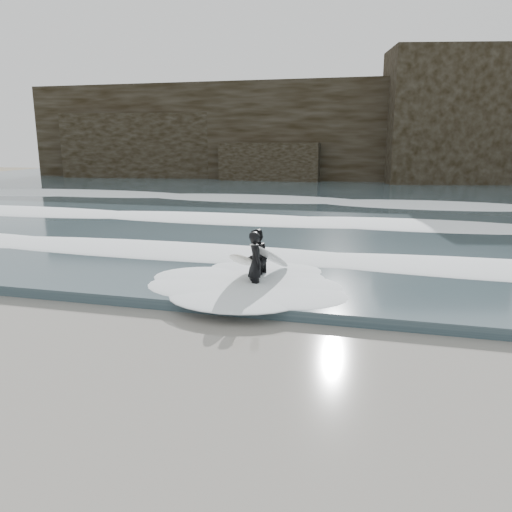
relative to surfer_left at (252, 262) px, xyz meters
name	(u,v)px	position (x,y,z in m)	size (l,w,h in m)	color
ground	(195,371)	(0.21, -5.06, -0.91)	(120.00, 120.00, 0.00)	#827254
sea	(338,197)	(0.21, 23.94, -0.76)	(90.00, 52.00, 0.30)	#34454D
headland	(355,133)	(0.21, 40.94, 4.09)	(70.00, 9.00, 10.00)	black
foam_near	(286,251)	(0.21, 3.94, -0.51)	(60.00, 3.20, 0.20)	white
foam_mid	(314,221)	(0.21, 10.94, -0.49)	(60.00, 4.00, 0.24)	white
foam_far	(333,199)	(0.21, 19.94, -0.46)	(60.00, 4.80, 0.30)	white
surfer_left	(252,262)	(0.00, 0.00, 0.00)	(1.13, 2.24, 1.80)	black
surfer_right	(258,257)	(-0.04, 0.81, -0.04)	(1.43, 2.17, 1.71)	black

